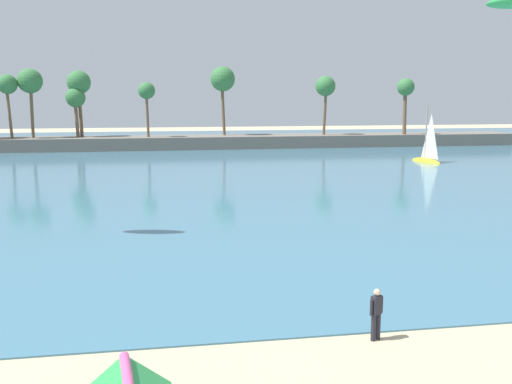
# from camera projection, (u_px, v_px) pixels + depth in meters

# --- Properties ---
(sea) EXTENTS (220.00, 105.10, 0.06)m
(sea) POSITION_uv_depth(u_px,v_px,m) (165.00, 159.00, 68.39)
(sea) COLOR teal
(sea) RESTS_ON ground
(palm_headland) EXTENTS (103.96, 6.21, 13.19)m
(palm_headland) POSITION_uv_depth(u_px,v_px,m) (111.00, 123.00, 78.79)
(palm_headland) COLOR slate
(palm_headland) RESTS_ON ground
(person_at_waterline) EXTENTS (0.50, 0.33, 1.67)m
(person_at_waterline) POSITION_uv_depth(u_px,v_px,m) (376.00, 313.00, 17.69)
(person_at_waterline) COLOR #23232D
(person_at_waterline) RESTS_ON ground
(sailboat_mid_bay) EXTENTS (2.37, 4.92, 6.85)m
(sailboat_mid_bay) POSITION_uv_depth(u_px,v_px,m) (427.00, 157.00, 64.36)
(sailboat_mid_bay) COLOR yellow
(sailboat_mid_bay) RESTS_ON sea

